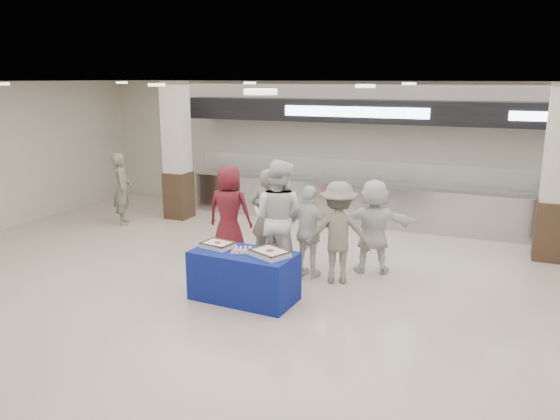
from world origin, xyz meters
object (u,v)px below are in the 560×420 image
at_px(display_table, 244,276).
at_px(sheet_cake_left, 218,244).
at_px(civilian_maroon, 229,211).
at_px(soldier_a, 268,217).
at_px(sheet_cake_right, 270,253).
at_px(soldier_bg, 122,189).
at_px(civilian_white, 373,226).
at_px(cupcake_tray, 243,250).
at_px(chef_tall, 279,218).
at_px(soldier_b, 338,233).
at_px(chef_short, 309,232).

height_order(display_table, sheet_cake_left, sheet_cake_left).
relative_size(civilian_maroon, soldier_a, 0.99).
bearing_deg(sheet_cake_right, soldier_bg, 149.67).
distance_m(soldier_a, civilian_white, 1.86).
xyz_separation_m(display_table, civilian_white, (1.50, 1.94, 0.44)).
bearing_deg(cupcake_tray, sheet_cake_right, -2.07).
distance_m(civilian_maroon, soldier_bg, 3.49).
distance_m(chef_tall, soldier_b, 1.04).
xyz_separation_m(chef_tall, chef_short, (0.52, 0.08, -0.20)).
bearing_deg(soldier_b, sheet_cake_left, 19.20).
bearing_deg(cupcake_tray, chef_tall, 87.32).
xyz_separation_m(sheet_cake_left, chef_short, (1.04, 1.25, -0.02)).
height_order(sheet_cake_right, chef_short, chef_short).
xyz_separation_m(civilian_maroon, soldier_bg, (-3.32, 1.08, -0.04)).
height_order(soldier_a, chef_short, soldier_a).
bearing_deg(chef_short, sheet_cake_right, 93.26).
bearing_deg(civilian_white, soldier_a, -7.70).
xyz_separation_m(cupcake_tray, soldier_a, (-0.33, 1.65, 0.09)).
xyz_separation_m(civilian_maroon, soldier_b, (2.27, -0.54, -0.02)).
bearing_deg(chef_tall, civilian_white, -149.09).
bearing_deg(soldier_a, civilian_white, -179.28).
bearing_deg(civilian_maroon, chef_short, 159.14).
bearing_deg(civilian_white, chef_tall, 9.38).
xyz_separation_m(chef_short, civilian_white, (0.93, 0.63, 0.04)).
bearing_deg(soldier_b, chef_tall, -16.67).
bearing_deg(civilian_white, soldier_b, 41.34).
relative_size(soldier_a, chef_tall, 0.88).
bearing_deg(display_table, sheet_cake_right, 0.45).
bearing_deg(soldier_bg, display_table, -157.04).
bearing_deg(sheet_cake_right, soldier_a, 115.05).
distance_m(sheet_cake_left, soldier_a, 1.59).
xyz_separation_m(sheet_cake_left, cupcake_tray, (0.46, -0.06, -0.02)).
bearing_deg(soldier_b, soldier_bg, -34.89).
xyz_separation_m(sheet_cake_right, civilian_maroon, (-1.63, 1.82, 0.05)).
bearing_deg(cupcake_tray, display_table, 22.34).
bearing_deg(soldier_bg, sheet_cake_left, -159.40).
bearing_deg(civilian_white, chef_short, 17.51).
bearing_deg(soldier_b, sheet_cake_right, 44.82).
distance_m(sheet_cake_left, chef_short, 1.62).
distance_m(chef_short, soldier_bg, 5.32).
relative_size(sheet_cake_right, civilian_maroon, 0.37).
relative_size(sheet_cake_right, civilian_white, 0.39).
relative_size(display_table, chef_tall, 0.79).
height_order(sheet_cake_left, soldier_a, soldier_a).
distance_m(cupcake_tray, soldier_b, 1.67).
bearing_deg(civilian_maroon, soldier_bg, -23.06).
height_order(sheet_cake_left, chef_short, chef_short).
height_order(cupcake_tray, chef_tall, chef_tall).
height_order(sheet_cake_left, cupcake_tray, sheet_cake_left).
height_order(sheet_cake_left, soldier_b, soldier_b).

